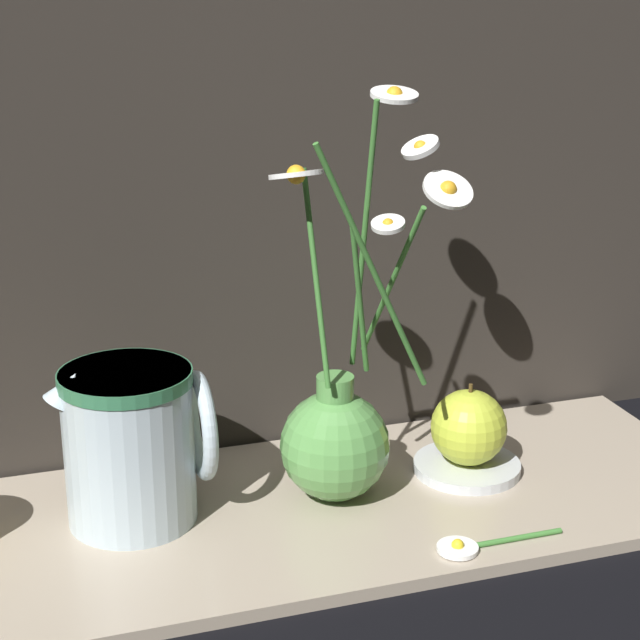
% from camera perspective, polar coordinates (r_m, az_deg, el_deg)
% --- Properties ---
extents(ground_plane, '(6.00, 6.00, 0.00)m').
position_cam_1_polar(ground_plane, '(1.01, -0.43, -10.44)').
color(ground_plane, black).
extents(shelf, '(0.80, 0.29, 0.01)m').
position_cam_1_polar(shelf, '(1.01, -0.43, -10.15)').
color(shelf, tan).
rests_on(shelf, ground_plane).
extents(vase_with_flowers, '(0.20, 0.19, 0.38)m').
position_cam_1_polar(vase_with_flowers, '(0.99, 0.92, -5.92)').
color(vase_with_flowers, '#59994C').
rests_on(vase_with_flowers, shelf).
extents(ceramic_pitcher, '(0.14, 0.12, 0.15)m').
position_cam_1_polar(ceramic_pitcher, '(0.97, -9.95, -6.28)').
color(ceramic_pitcher, silver).
rests_on(ceramic_pitcher, shelf).
extents(saucer_plate, '(0.11, 0.11, 0.01)m').
position_cam_1_polar(saucer_plate, '(1.08, 7.84, -7.75)').
color(saucer_plate, silver).
rests_on(saucer_plate, shelf).
extents(orange_fruit, '(0.07, 0.07, 0.08)m').
position_cam_1_polar(orange_fruit, '(1.06, 7.94, -5.69)').
color(orange_fruit, '#B7C638').
rests_on(orange_fruit, saucer_plate).
extents(loose_daisy, '(0.12, 0.04, 0.01)m').
position_cam_1_polar(loose_daisy, '(0.95, 8.13, -11.81)').
color(loose_daisy, '#3D7A33').
rests_on(loose_daisy, shelf).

